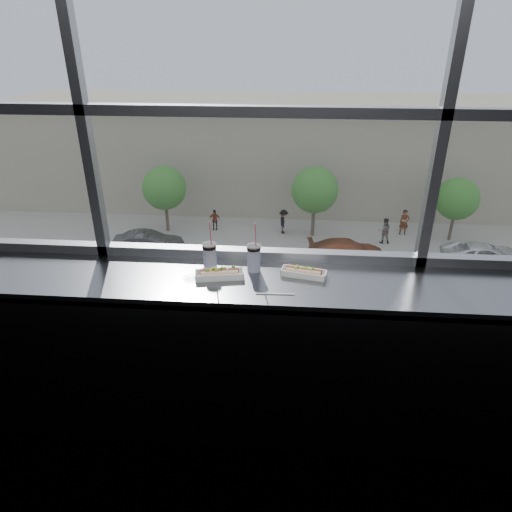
# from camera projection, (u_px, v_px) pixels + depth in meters

# --- Properties ---
(wall_back_lower) EXTENTS (6.00, 0.00, 6.00)m
(wall_back_lower) POSITION_uv_depth(u_px,v_px,m) (258.00, 329.00, 3.14)
(wall_back_lower) COLOR black
(wall_back_lower) RESTS_ON ground
(window_glass) EXTENTS (6.00, 0.00, 6.00)m
(window_glass) POSITION_uv_depth(u_px,v_px,m) (259.00, 51.00, 2.38)
(window_glass) COLOR silver
(window_glass) RESTS_ON ground
(window_mullions) EXTENTS (6.00, 0.08, 2.40)m
(window_mullions) POSITION_uv_depth(u_px,v_px,m) (259.00, 51.00, 2.36)
(window_mullions) COLOR gray
(window_mullions) RESTS_ON ground
(counter) EXTENTS (6.00, 0.55, 0.06)m
(counter) POSITION_uv_depth(u_px,v_px,m) (255.00, 284.00, 2.66)
(counter) COLOR gray
(counter) RESTS_ON ground
(counter_fascia) EXTENTS (6.00, 0.04, 1.04)m
(counter_fascia) POSITION_uv_depth(u_px,v_px,m) (251.00, 382.00, 2.67)
(counter_fascia) COLOR gray
(counter_fascia) RESTS_ON ground
(hotdog_tray_left) EXTENTS (0.29, 0.14, 0.07)m
(hotdog_tray_left) POSITION_uv_depth(u_px,v_px,m) (219.00, 274.00, 2.65)
(hotdog_tray_left) COLOR white
(hotdog_tray_left) RESTS_ON counter
(hotdog_tray_right) EXTENTS (0.28, 0.14, 0.06)m
(hotdog_tray_right) POSITION_uv_depth(u_px,v_px,m) (304.00, 272.00, 2.67)
(hotdog_tray_right) COLOR white
(hotdog_tray_right) RESTS_ON counter
(soda_cup_left) EXTENTS (0.09, 0.09, 0.32)m
(soda_cup_left) POSITION_uv_depth(u_px,v_px,m) (210.00, 255.00, 2.72)
(soda_cup_left) COLOR white
(soda_cup_left) RESTS_ON counter
(soda_cup_right) EXTENTS (0.09, 0.09, 0.32)m
(soda_cup_right) POSITION_uv_depth(u_px,v_px,m) (254.00, 257.00, 2.71)
(soda_cup_right) COLOR white
(soda_cup_right) RESTS_ON counter
(loose_straw) EXTENTS (0.21, 0.02, 0.01)m
(loose_straw) POSITION_uv_depth(u_px,v_px,m) (275.00, 294.00, 2.49)
(loose_straw) COLOR white
(loose_straw) RESTS_ON counter
(wrapper) EXTENTS (0.10, 0.07, 0.02)m
(wrapper) POSITION_uv_depth(u_px,v_px,m) (191.00, 278.00, 2.64)
(wrapper) COLOR silver
(wrapper) RESTS_ON counter
(plaza_ground) EXTENTS (120.00, 120.00, 0.00)m
(plaza_ground) POSITION_uv_depth(u_px,v_px,m) (290.00, 175.00, 47.12)
(plaza_ground) COLOR #A09C8F
(plaza_ground) RESTS_ON ground
(plaza_near) EXTENTS (50.00, 14.00, 0.04)m
(plaza_near) POSITION_uv_depth(u_px,v_px,m) (274.00, 499.00, 14.51)
(plaza_near) COLOR #A09C8F
(plaza_near) RESTS_ON plaza_ground
(street_asphalt) EXTENTS (80.00, 10.00, 0.06)m
(street_asphalt) POSITION_uv_depth(u_px,v_px,m) (284.00, 290.00, 26.12)
(street_asphalt) COLOR black
(street_asphalt) RESTS_ON plaza_ground
(far_sidewalk) EXTENTS (80.00, 6.00, 0.04)m
(far_sidewalk) POSITION_uv_depth(u_px,v_px,m) (287.00, 235.00, 33.27)
(far_sidewalk) COLOR #A09C8F
(far_sidewalk) RESTS_ON plaza_ground
(far_building) EXTENTS (50.00, 14.00, 8.00)m
(far_building) POSITION_uv_depth(u_px,v_px,m) (291.00, 148.00, 40.43)
(far_building) COLOR gray
(far_building) RESTS_ON plaza_ground
(car_near_c) EXTENTS (3.07, 6.87, 2.26)m
(car_near_c) POSITION_uv_depth(u_px,v_px,m) (259.00, 311.00, 22.11)
(car_near_c) COLOR brown
(car_near_c) RESTS_ON street_asphalt
(car_near_d) EXTENTS (3.60, 6.89, 2.19)m
(car_near_d) POSITION_uv_depth(u_px,v_px,m) (447.00, 320.00, 21.49)
(car_near_d) COLOR silver
(car_near_d) RESTS_ON street_asphalt
(car_far_c) EXTENTS (2.48, 5.80, 1.92)m
(car_far_c) POSITION_uv_depth(u_px,v_px,m) (486.00, 252.00, 28.35)
(car_far_c) COLOR white
(car_far_c) RESTS_ON street_asphalt
(car_near_b) EXTENTS (3.25, 6.71, 2.17)m
(car_near_b) POSITION_uv_depth(u_px,v_px,m) (165.00, 307.00, 22.47)
(car_near_b) COLOR #313131
(car_near_b) RESTS_ON street_asphalt
(car_far_a) EXTENTS (3.17, 6.27, 2.01)m
(car_far_a) POSITION_uv_depth(u_px,v_px,m) (148.00, 240.00, 29.89)
(car_far_a) COLOR #383838
(car_far_a) RESTS_ON street_asphalt
(car_far_b) EXTENTS (3.02, 5.96, 1.91)m
(car_far_b) POSITION_uv_depth(u_px,v_px,m) (347.00, 247.00, 28.97)
(car_far_b) COLOR #A4451F
(car_far_b) RESTS_ON street_asphalt
(pedestrian_a) EXTENTS (0.83, 0.62, 1.87)m
(pedestrian_a) POSITION_uv_depth(u_px,v_px,m) (214.00, 218.00, 33.66)
(pedestrian_a) COLOR #66605B
(pedestrian_a) RESTS_ON far_sidewalk
(pedestrian_d) EXTENTS (1.00, 0.75, 2.25)m
(pedestrian_d) POSITION_uv_depth(u_px,v_px,m) (405.00, 220.00, 32.78)
(pedestrian_d) COLOR #66605B
(pedestrian_d) RESTS_ON far_sidewalk
(pedestrian_c) EXTENTS (0.98, 0.73, 2.20)m
(pedestrian_c) POSITION_uv_depth(u_px,v_px,m) (385.00, 228.00, 31.47)
(pedestrian_c) COLOR #66605B
(pedestrian_c) RESTS_ON far_sidewalk
(pedestrian_b) EXTENTS (0.71, 0.95, 2.14)m
(pedestrian_b) POSITION_uv_depth(u_px,v_px,m) (284.00, 219.00, 33.03)
(pedestrian_b) COLOR #66605B
(pedestrian_b) RESTS_ON far_sidewalk
(tree_left) EXTENTS (3.14, 3.14, 4.90)m
(tree_left) POSITION_uv_depth(u_px,v_px,m) (164.00, 188.00, 32.44)
(tree_left) COLOR #47382B
(tree_left) RESTS_ON far_sidewalk
(tree_center) EXTENTS (3.26, 3.26, 5.09)m
(tree_center) POSITION_uv_depth(u_px,v_px,m) (315.00, 190.00, 31.61)
(tree_center) COLOR #47382B
(tree_center) RESTS_ON far_sidewalk
(tree_right) EXTENTS (2.91, 2.91, 4.55)m
(tree_right) POSITION_uv_depth(u_px,v_px,m) (457.00, 199.00, 31.07)
(tree_right) COLOR #47382B
(tree_right) RESTS_ON far_sidewalk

